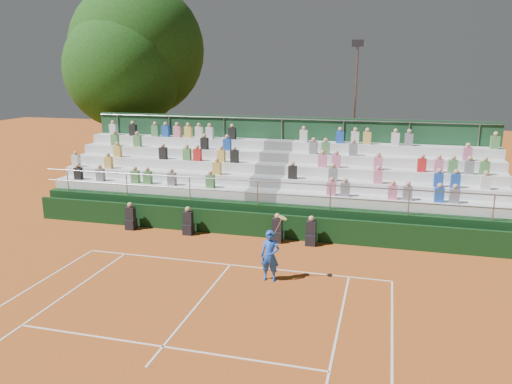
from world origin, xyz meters
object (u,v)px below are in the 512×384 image
(tree_east, at_px, (138,50))
(tennis_player, at_px, (270,256))
(tree_west, at_px, (124,70))
(floodlight_mast, at_px, (355,105))

(tree_east, bearing_deg, tennis_player, -50.35)
(tennis_player, bearing_deg, tree_east, 129.65)
(tree_west, relative_size, tree_east, 0.85)
(tennis_player, relative_size, tree_east, 0.19)
(tennis_player, distance_m, tree_east, 19.74)
(tree_east, xyz_separation_m, floodlight_mast, (13.37, -0.97, -3.03))
(tree_west, relative_size, floodlight_mast, 1.24)
(tennis_player, xyz_separation_m, tree_east, (-11.79, 14.22, 6.95))
(tennis_player, height_order, tree_west, tree_west)
(tennis_player, distance_m, floodlight_mast, 13.91)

